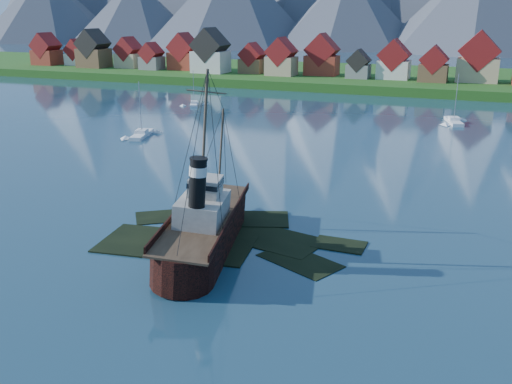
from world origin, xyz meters
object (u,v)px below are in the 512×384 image
at_px(sailboat_c, 194,104).
at_px(sailboat_e, 454,122).
at_px(tugboat_wreck, 208,223).
at_px(sailboat_a, 142,135).

relative_size(sailboat_c, sailboat_e, 0.84).
relative_size(tugboat_wreck, sailboat_e, 2.23).
bearing_deg(tugboat_wreck, sailboat_a, 115.95).
relative_size(sailboat_a, sailboat_c, 1.19).
bearing_deg(sailboat_c, sailboat_e, -25.95).
bearing_deg(sailboat_c, tugboat_wreck, -86.79).
distance_m(sailboat_a, sailboat_e, 75.34).
xyz_separation_m(sailboat_a, sailboat_e, (62.81, 41.60, -0.00)).
bearing_deg(sailboat_e, tugboat_wreck, -118.75).
distance_m(sailboat_a, sailboat_c, 43.43).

